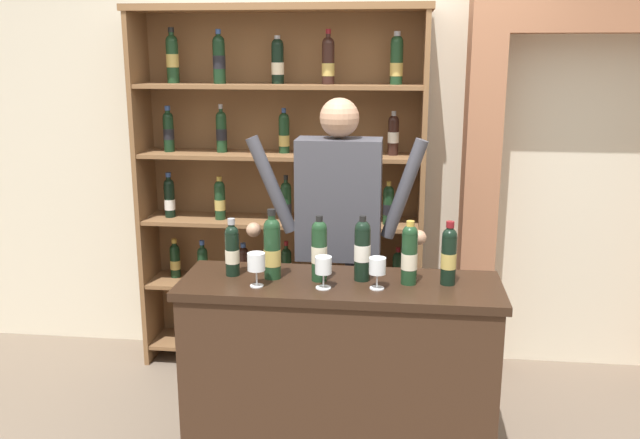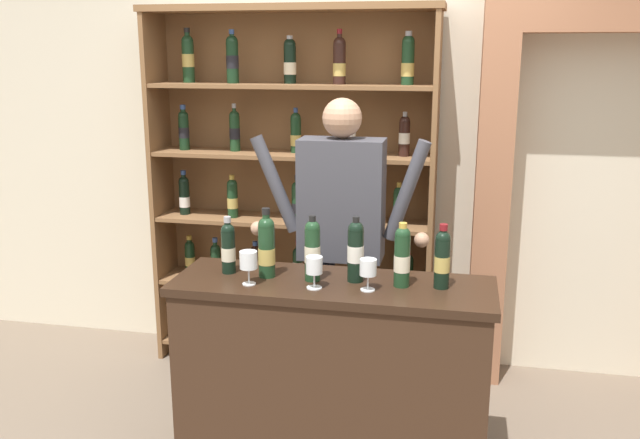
% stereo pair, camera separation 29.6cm
% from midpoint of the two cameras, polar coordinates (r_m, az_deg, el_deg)
% --- Properties ---
extents(back_wall, '(12.00, 0.19, 3.31)m').
position_cam_midpoint_polar(back_wall, '(4.43, -0.32, 9.41)').
color(back_wall, beige).
rests_on(back_wall, ground).
extents(wine_shelf, '(1.81, 0.36, 2.27)m').
position_cam_midpoint_polar(wine_shelf, '(4.31, -5.23, 2.95)').
color(wine_shelf, brown).
rests_on(wine_shelf, ground).
extents(archway_doorway, '(1.52, 0.45, 2.43)m').
position_cam_midpoint_polar(archway_doorway, '(4.41, 19.82, 4.83)').
color(archway_doorway, '#9E6647').
rests_on(archway_doorway, ground).
extents(tasting_counter, '(1.49, 0.49, 0.97)m').
position_cam_midpoint_polar(tasting_counter, '(3.36, -0.98, -13.06)').
color(tasting_counter, '#382316').
rests_on(tasting_counter, ground).
extents(shopkeeper, '(0.98, 0.22, 1.77)m').
position_cam_midpoint_polar(shopkeeper, '(3.66, -0.76, -0.34)').
color(shopkeeper, '#2D3347').
rests_on(shopkeeper, ground).
extents(tasting_bottle_brunello, '(0.07, 0.07, 0.28)m').
position_cam_midpoint_polar(tasting_bottle_brunello, '(3.27, -9.93, -2.48)').
color(tasting_bottle_brunello, black).
rests_on(tasting_bottle_brunello, tasting_counter).
extents(tasting_bottle_riserva, '(0.08, 0.08, 0.33)m').
position_cam_midpoint_polar(tasting_bottle_riserva, '(3.20, -6.67, -2.36)').
color(tasting_bottle_riserva, '#19381E').
rests_on(tasting_bottle_riserva, tasting_counter).
extents(tasting_bottle_vin_santo, '(0.07, 0.07, 0.31)m').
position_cam_midpoint_polar(tasting_bottle_vin_santo, '(3.15, -2.76, -2.53)').
color(tasting_bottle_vin_santo, '#19381E').
rests_on(tasting_bottle_vin_santo, tasting_counter).
extents(tasting_bottle_prosecco, '(0.08, 0.08, 0.31)m').
position_cam_midpoint_polar(tasting_bottle_prosecco, '(3.15, 0.87, -2.49)').
color(tasting_bottle_prosecco, black).
rests_on(tasting_bottle_prosecco, tasting_counter).
extents(tasting_bottle_bianco, '(0.07, 0.07, 0.30)m').
position_cam_midpoint_polar(tasting_bottle_bianco, '(3.11, 4.78, -2.87)').
color(tasting_bottle_bianco, '#19381E').
rests_on(tasting_bottle_bianco, tasting_counter).
extents(tasting_bottle_rosso, '(0.07, 0.07, 0.30)m').
position_cam_midpoint_polar(tasting_bottle_rosso, '(3.13, 8.06, -2.94)').
color(tasting_bottle_rosso, black).
rests_on(tasting_bottle_rosso, tasting_counter).
extents(wine_glass_center, '(0.08, 0.08, 0.15)m').
position_cam_midpoint_polar(wine_glass_center, '(3.06, -2.49, -4.03)').
color(wine_glass_center, silver).
rests_on(wine_glass_center, tasting_counter).
extents(wine_glass_right, '(0.08, 0.08, 0.15)m').
position_cam_midpoint_polar(wine_glass_right, '(3.05, 2.04, -4.08)').
color(wine_glass_right, silver).
rests_on(wine_glass_right, tasting_counter).
extents(wine_glass_spare, '(0.08, 0.08, 0.16)m').
position_cam_midpoint_polar(wine_glass_spare, '(3.11, -8.07, -3.68)').
color(wine_glass_spare, silver).
rests_on(wine_glass_spare, tasting_counter).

